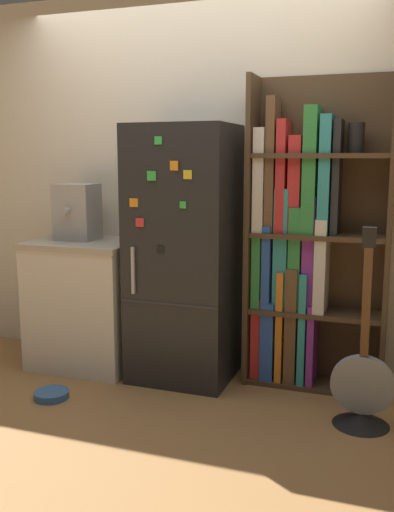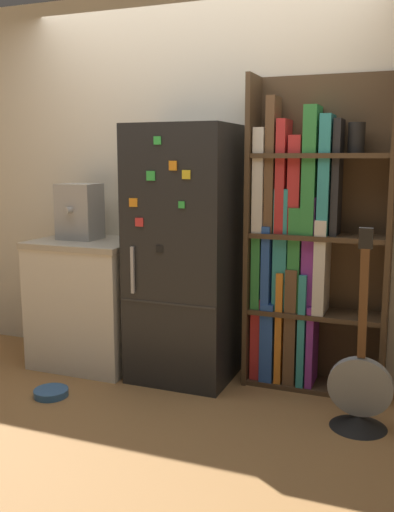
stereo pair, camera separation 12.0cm
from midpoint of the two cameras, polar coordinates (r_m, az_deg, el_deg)
ground_plane at (r=3.86m, az=-3.10°, el=-12.73°), size 16.00×16.00×0.00m
wall_back at (r=4.01m, az=-0.65°, el=7.27°), size 8.00×0.05×2.60m
refrigerator at (r=3.77m, az=-2.24°, el=0.13°), size 0.66×0.59×1.69m
bookshelf at (r=3.70m, az=9.60°, el=1.01°), size 0.88×0.31×1.99m
kitchen_counter at (r=4.17m, az=-11.71°, el=-4.63°), size 0.75×0.61×0.90m
espresso_machine at (r=4.13m, az=-12.71°, el=4.33°), size 0.28×0.29×0.39m
guitar at (r=3.37m, az=15.17°, el=-13.46°), size 0.35×0.32×1.13m
pet_bowl at (r=3.77m, az=-15.26°, el=-13.18°), size 0.22×0.22×0.05m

